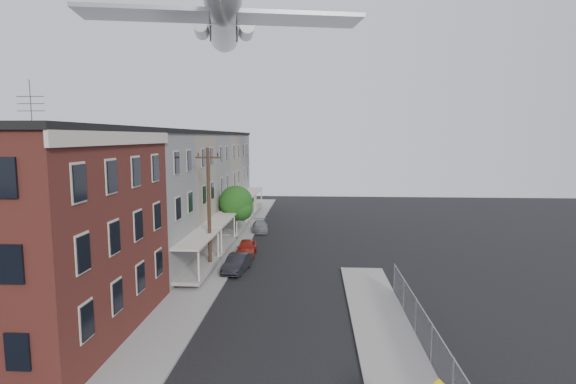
{
  "coord_description": "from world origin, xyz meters",
  "views": [
    {
      "loc": [
        1.94,
        -13.53,
        9.77
      ],
      "look_at": [
        0.72,
        7.41,
        7.18
      ],
      "focal_mm": 28.0,
      "sensor_mm": 36.0,
      "label": 1
    }
  ],
  "objects_px": {
    "utility_pole": "(209,208)",
    "car_near": "(246,248)",
    "car_far": "(260,226)",
    "airplane": "(223,11)",
    "street_tree": "(237,204)",
    "car_mid": "(237,263)"
  },
  "relations": [
    {
      "from": "utility_pole",
      "to": "airplane",
      "type": "xyz_separation_m",
      "value": [
        0.03,
        6.31,
        15.34
      ]
    },
    {
      "from": "street_tree",
      "to": "car_near",
      "type": "relative_size",
      "value": 1.38
    },
    {
      "from": "utility_pole",
      "to": "car_near",
      "type": "relative_size",
      "value": 2.39
    },
    {
      "from": "car_mid",
      "to": "car_far",
      "type": "xyz_separation_m",
      "value": [
        0.0,
        13.92,
        -0.08
      ]
    },
    {
      "from": "car_near",
      "to": "car_mid",
      "type": "xyz_separation_m",
      "value": [
        -0.0,
        -4.5,
        -0.01
      ]
    },
    {
      "from": "utility_pole",
      "to": "airplane",
      "type": "distance_m",
      "value": 16.59
    },
    {
      "from": "car_near",
      "to": "car_far",
      "type": "height_order",
      "value": "car_near"
    },
    {
      "from": "car_far",
      "to": "airplane",
      "type": "relative_size",
      "value": 0.15
    },
    {
      "from": "street_tree",
      "to": "airplane",
      "type": "height_order",
      "value": "airplane"
    },
    {
      "from": "utility_pole",
      "to": "car_mid",
      "type": "relative_size",
      "value": 2.35
    },
    {
      "from": "airplane",
      "to": "utility_pole",
      "type": "bearing_deg",
      "value": -90.26
    },
    {
      "from": "utility_pole",
      "to": "car_near",
      "type": "xyz_separation_m",
      "value": [
        2.0,
        4.44,
        -4.03
      ]
    },
    {
      "from": "car_near",
      "to": "airplane",
      "type": "xyz_separation_m",
      "value": [
        -1.97,
        1.87,
        19.38
      ]
    },
    {
      "from": "street_tree",
      "to": "car_far",
      "type": "xyz_separation_m",
      "value": [
        1.67,
        3.94,
        -2.9
      ]
    },
    {
      "from": "car_near",
      "to": "car_mid",
      "type": "relative_size",
      "value": 0.98
    },
    {
      "from": "car_near",
      "to": "car_far",
      "type": "distance_m",
      "value": 9.42
    },
    {
      "from": "street_tree",
      "to": "car_near",
      "type": "height_order",
      "value": "street_tree"
    },
    {
      "from": "car_mid",
      "to": "car_near",
      "type": "bearing_deg",
      "value": 97.74
    },
    {
      "from": "car_near",
      "to": "car_mid",
      "type": "distance_m",
      "value": 4.5
    },
    {
      "from": "utility_pole",
      "to": "car_far",
      "type": "distance_m",
      "value": 14.6
    },
    {
      "from": "street_tree",
      "to": "car_mid",
      "type": "bearing_deg",
      "value": -80.49
    },
    {
      "from": "utility_pole",
      "to": "car_far",
      "type": "height_order",
      "value": "utility_pole"
    }
  ]
}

